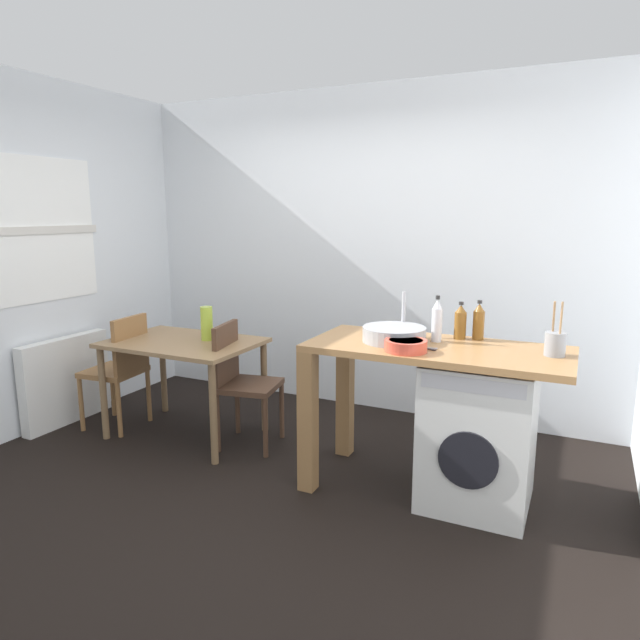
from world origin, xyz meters
The scene contains 18 objects.
ground_plane centered at (0.00, 0.00, 0.00)m, with size 5.46×5.46×0.00m, color black.
wall_back centered at (0.00, 1.75, 1.35)m, with size 4.60×0.10×2.70m, color silver.
wall_window_side centered at (-2.15, 0.00, 1.35)m, with size 0.12×3.80×2.70m.
radiator centered at (-2.02, 0.30, 0.35)m, with size 0.10×0.80×0.70m, color white.
dining_table centered at (-0.98, 0.50, 0.64)m, with size 1.10×0.76×0.74m.
chair_person_seat centered at (-1.53, 0.41, 0.51)m, with size 0.44×0.44×0.90m.
chair_opposite centered at (-0.50, 0.54, 0.51)m, with size 0.47×0.47×0.90m.
kitchen_counter centered at (0.74, 0.42, 0.76)m, with size 1.50×0.68×0.92m.
washing_machine centered at (1.21, 0.42, 0.43)m, with size 0.60×0.61×0.86m.
sink_basin centered at (0.69, 0.42, 0.97)m, with size 0.38×0.38×0.09m, color #9EA0A5.
tap centered at (0.69, 0.60, 1.06)m, with size 0.02×0.02×0.28m, color #B2B2B7.
bottle_tall_green centered at (0.92, 0.53, 1.05)m, with size 0.06×0.06×0.28m.
bottle_squat_brown centered at (1.03, 0.67, 1.02)m, with size 0.07×0.07×0.23m.
bottle_clear_small centered at (1.13, 0.70, 1.03)m, with size 0.07×0.07×0.24m.
mixing_bowl centered at (0.82, 0.22, 0.96)m, with size 0.24×0.24×0.07m.
utensil_crock centered at (1.58, 0.47, 0.99)m, with size 0.11×0.11×0.30m.
vase centered at (-0.83, 0.60, 0.87)m, with size 0.09×0.09×0.25m, color #A8C63D.
scissors centered at (0.90, 0.32, 0.92)m, with size 0.15×0.06×0.01m.
Camera 1 is at (1.70, -2.73, 1.69)m, focal length 31.39 mm.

